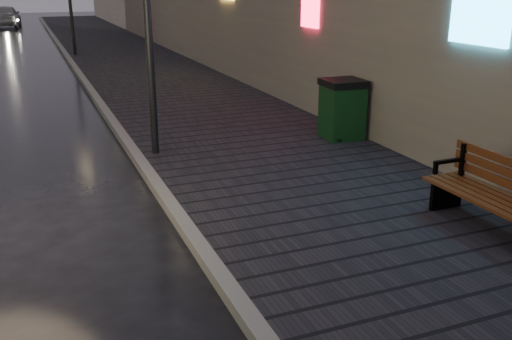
% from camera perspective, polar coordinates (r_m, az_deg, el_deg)
% --- Properties ---
extents(sidewalk, '(4.60, 58.00, 0.15)m').
position_cam_1_polar(sidewalk, '(25.90, -12.82, 11.00)').
color(sidewalk, black).
rests_on(sidewalk, ground).
extents(curb, '(0.20, 58.00, 0.15)m').
position_cam_1_polar(curb, '(25.63, -18.19, 10.47)').
color(curb, slate).
rests_on(curb, ground).
extents(bench, '(0.66, 1.89, 0.96)m').
position_cam_1_polar(bench, '(8.06, 22.66, -2.20)').
color(bench, black).
rests_on(bench, sidewalk).
extents(trash_bin, '(0.83, 0.83, 1.21)m').
position_cam_1_polar(trash_bin, '(11.89, 8.62, 6.10)').
color(trash_bin, black).
rests_on(trash_bin, sidewalk).
extents(car_far, '(2.19, 4.70, 1.56)m').
position_cam_1_polar(car_far, '(45.38, -23.78, 13.91)').
color(car_far, '#9C9CA4').
rests_on(car_far, ground).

